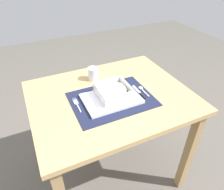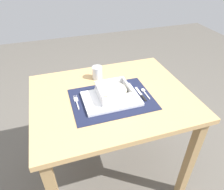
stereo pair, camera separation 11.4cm
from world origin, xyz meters
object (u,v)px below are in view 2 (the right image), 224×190
object	(u,v)px
butter_knife	(141,95)
porridge_bowl	(114,92)
fork	(76,101)
dining_table	(112,109)
spoon	(144,91)
bread_knife	(136,93)
drinking_glass	(97,73)

from	to	relation	value
butter_knife	porridge_bowl	bearing A→B (deg)	169.38
butter_knife	fork	bearing A→B (deg)	169.91
dining_table	spoon	world-z (taller)	spoon
porridge_bowl	bread_knife	world-z (taller)	porridge_bowl
drinking_glass	butter_knife	bearing A→B (deg)	-53.77
spoon	butter_knife	distance (m)	0.04
dining_table	porridge_bowl	distance (m)	0.16
fork	drinking_glass	world-z (taller)	drinking_glass
bread_knife	drinking_glass	xyz separation A→B (m)	(-0.17, 0.24, 0.03)
dining_table	porridge_bowl	bearing A→B (deg)	-85.46
bread_knife	spoon	bearing A→B (deg)	5.01
butter_knife	drinking_glass	size ratio (longest dim) A/B	1.69
butter_knife	dining_table	bearing A→B (deg)	158.49
butter_knife	bread_knife	xyz separation A→B (m)	(-0.02, 0.02, 0.00)
dining_table	fork	world-z (taller)	fork
butter_knife	bread_knife	distance (m)	0.03
spoon	bread_knife	size ratio (longest dim) A/B	0.77
porridge_bowl	spoon	size ratio (longest dim) A/B	1.65
dining_table	drinking_glass	size ratio (longest dim) A/B	10.93
spoon	drinking_glass	distance (m)	0.32
porridge_bowl	bread_knife	size ratio (longest dim) A/B	1.27
spoon	drinking_glass	xyz separation A→B (m)	(-0.22, 0.24, 0.03)
fork	bread_knife	xyz separation A→B (m)	(0.34, -0.03, 0.00)
fork	spoon	distance (m)	0.40
butter_knife	bread_knife	world-z (taller)	same
fork	butter_knife	distance (m)	0.37
porridge_bowl	butter_knife	xyz separation A→B (m)	(0.16, -0.03, -0.04)
dining_table	drinking_glass	distance (m)	0.25
spoon	bread_knife	xyz separation A→B (m)	(-0.05, -0.00, -0.00)
porridge_bowl	dining_table	bearing A→B (deg)	94.54
spoon	drinking_glass	world-z (taller)	drinking_glass
dining_table	spoon	bearing A→B (deg)	-9.74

